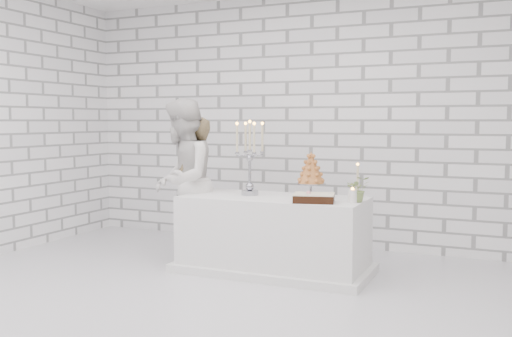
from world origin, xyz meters
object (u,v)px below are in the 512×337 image
Objects in this scene: candelabra at (250,158)px; groom at (194,188)px; croquembouche at (311,174)px; bride at (182,181)px; cake_table at (273,234)px.

groom is at bearing 166.41° from candelabra.
croquembouche is at bearing 82.23° from groom.
croquembouche is (0.62, 0.08, -0.15)m from candelabra.
groom is 0.23m from bride.
croquembouche is (1.36, -0.10, 0.21)m from groom.
cake_table is 2.39× the size of candelabra.
cake_table is at bearing -163.31° from croquembouche.
bride is 3.84× the size of croquembouche.
candelabra is at bearing -172.53° from croquembouche.
croquembouche is (0.35, 0.11, 0.60)m from cake_table.
groom is at bearing 175.82° from croquembouche.
cake_table is at bearing 71.83° from bride.
groom is 2.04× the size of candelabra.
groom reaches higher than croquembouche.
groom reaches higher than candelabra.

